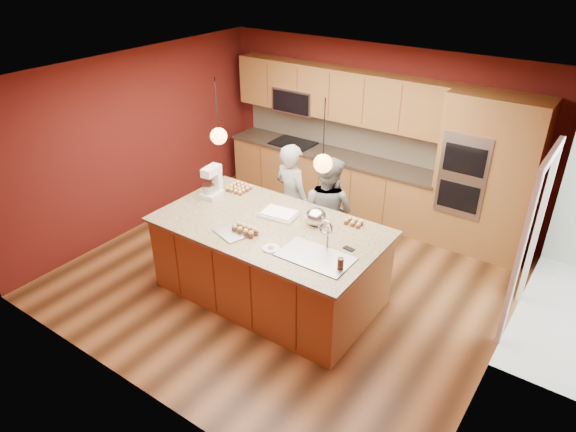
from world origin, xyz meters
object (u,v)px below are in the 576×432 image
Objects in this scene: person_left at (292,200)px; mixing_bowl at (316,217)px; stand_mixer at (212,184)px; island at (271,260)px; person_right at (327,212)px.

mixing_bowl is (0.83, -0.69, 0.30)m from person_left.
person_left reaches higher than mixing_bowl.
stand_mixer is at bearing 62.57° from person_left.
mixing_bowl is at bearing -1.79° from stand_mixer.
island is 1.31m from stand_mixer.
stand_mixer is 1.55m from mixing_bowl.
person_left is 3.93× the size of stand_mixer.
island is 0.82m from mixing_bowl.
person_right is 6.29× the size of mixing_bowl.
island is at bearing -142.42° from mixing_bowl.
person_right is 3.82× the size of stand_mixer.
person_right is at bearing 109.68° from mixing_bowl.
island is 10.90× the size of mixing_bowl.
person_left is at bearing 42.48° from stand_mixer.
stand_mixer is (-0.71, -0.84, 0.38)m from person_left.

